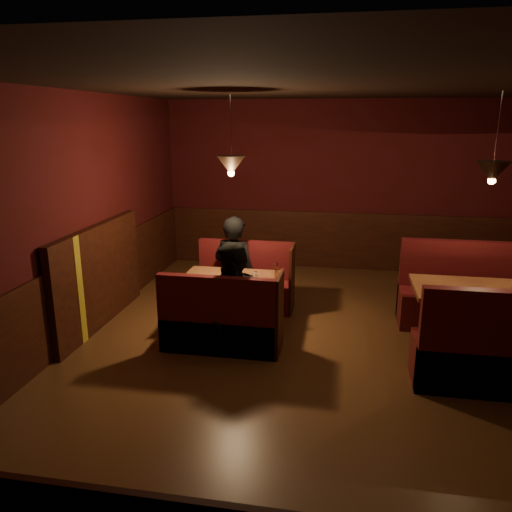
% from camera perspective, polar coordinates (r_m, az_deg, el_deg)
% --- Properties ---
extents(room, '(6.02, 7.02, 2.92)m').
position_cam_1_polar(room, '(5.47, 5.66, -0.90)').
color(room, '#5B3715').
rests_on(room, ground).
extents(main_table, '(1.24, 0.75, 0.87)m').
position_cam_1_polar(main_table, '(6.32, -2.56, -3.70)').
color(main_table, '#4D2817').
rests_on(main_table, ground).
extents(main_bench_far, '(1.36, 0.49, 0.93)m').
position_cam_1_polar(main_bench_far, '(7.03, -1.18, -3.52)').
color(main_bench_far, '#3A0C0D').
rests_on(main_bench_far, ground).
extents(main_bench_near, '(1.36, 0.49, 0.93)m').
position_cam_1_polar(main_bench_near, '(5.75, -3.96, -8.02)').
color(main_bench_near, '#3A0C0D').
rests_on(main_bench_near, ground).
extents(second_table, '(1.37, 0.88, 0.78)m').
position_cam_1_polar(second_table, '(6.08, 23.83, -5.21)').
color(second_table, '#4D2817').
rests_on(second_table, ground).
extents(second_bench_far, '(1.52, 0.57, 1.09)m').
position_cam_1_polar(second_bench_far, '(6.92, 22.37, -4.63)').
color(second_bench_far, '#3A0C0D').
rests_on(second_bench_far, ground).
extents(second_bench_near, '(1.52, 0.57, 1.09)m').
position_cam_1_polar(second_bench_near, '(5.45, 25.84, -10.49)').
color(second_bench_near, '#3A0C0D').
rests_on(second_bench_near, ground).
extents(diner_a, '(0.69, 0.54, 1.67)m').
position_cam_1_polar(diner_a, '(6.79, -2.48, 0.54)').
color(diner_a, black).
rests_on(diner_a, ground).
extents(diner_b, '(0.87, 0.72, 1.61)m').
position_cam_1_polar(diner_b, '(5.60, -2.32, -3.08)').
color(diner_b, black).
rests_on(diner_b, ground).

